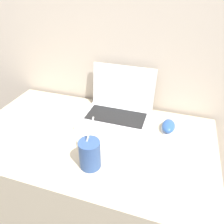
% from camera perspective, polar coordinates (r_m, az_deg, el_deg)
% --- Properties ---
extents(desk, '(1.08, 0.61, 0.74)m').
position_cam_1_polar(desk, '(1.25, -4.74, -19.55)').
color(desk, beige).
rests_on(desk, ground_plane).
extents(laptop, '(0.32, 0.28, 0.23)m').
position_cam_1_polar(laptop, '(1.07, 1.51, 1.01)').
color(laptop, silver).
rests_on(laptop, desk).
extents(drink_cup, '(0.08, 0.08, 0.21)m').
position_cam_1_polar(drink_cup, '(0.81, -5.83, -10.81)').
color(drink_cup, '#33518C').
rests_on(drink_cup, desk).
extents(computer_mouse, '(0.06, 0.10, 0.04)m').
position_cam_1_polar(computer_mouse, '(1.03, 14.52, -3.68)').
color(computer_mouse, white).
rests_on(computer_mouse, desk).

